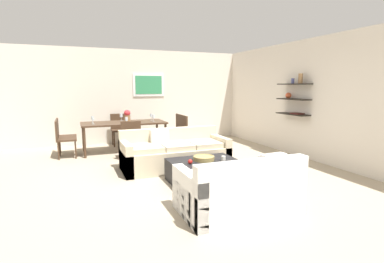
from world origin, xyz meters
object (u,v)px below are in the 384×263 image
object	(u,v)px
dining_chair_right_far	(175,128)
wine_glass_left_far	(92,118)
dining_chair_head	(119,127)
dining_chair_left_near	(62,136)
dining_chair_foot	(130,137)
wine_glass_head	(121,115)
apple_on_coffee_table	(190,162)
wine_glass_right_far	(151,116)
wine_glass_right_near	(154,117)
wine_glass_left_near	(93,119)
loveseat_white	(239,190)
dining_table	(124,125)
dining_chair_right_near	(180,130)
centerpiece_vase	(127,116)
candle_jar	(223,158)
wine_glass_foot	(126,119)
decorative_bowl	(204,158)
coffee_table	(205,172)
dining_chair_left_far	(63,134)
sofa_beige	(175,154)

from	to	relation	value
dining_chair_right_far	wine_glass_left_far	distance (m)	2.21
dining_chair_head	dining_chair_left_near	distance (m)	1.81
wine_glass_left_far	dining_chair_left_near	bearing A→B (deg)	-154.48
dining_chair_foot	wine_glass_head	distance (m)	1.35
apple_on_coffee_table	wine_glass_head	size ratio (longest dim) A/B	0.42
dining_chair_head	wine_glass_right_far	distance (m)	1.13
wine_glass_right_near	wine_glass_right_far	xyz separation A→B (m)	(-0.00, 0.24, 0.01)
wine_glass_head	wine_glass_left_near	bearing A→B (deg)	-144.33
loveseat_white	dining_chair_head	size ratio (longest dim) A/B	1.72
dining_table	dining_chair_right_near	bearing A→B (deg)	-8.47
dining_table	centerpiece_vase	size ratio (longest dim) A/B	6.71
wine_glass_left_near	candle_jar	bearing A→B (deg)	-57.31
dining_table	wine_glass_left_far	world-z (taller)	wine_glass_left_far
apple_on_coffee_table	wine_glass_foot	world-z (taller)	wine_glass_foot
loveseat_white	decorative_bowl	distance (m)	1.33
coffee_table	dining_chair_left_far	bearing A→B (deg)	125.37
candle_jar	apple_on_coffee_table	distance (m)	0.62
decorative_bowl	wine_glass_left_far	bearing A→B (deg)	117.71
sofa_beige	dining_chair_left_near	size ratio (longest dim) A/B	2.41
decorative_bowl	centerpiece_vase	distance (m)	3.17
dining_chair_foot	dining_chair_right_far	world-z (taller)	same
loveseat_white	candle_jar	world-z (taller)	loveseat_white
wine_glass_right_near	wine_glass_right_far	size ratio (longest dim) A/B	0.96
loveseat_white	dining_chair_foot	size ratio (longest dim) A/B	1.72
wine_glass_foot	centerpiece_vase	size ratio (longest dim) A/B	0.55
wine_glass_left_far	wine_glass_head	bearing A→B (deg)	21.84
dining_chair_head	wine_glass_left_far	world-z (taller)	wine_glass_left_far
dining_chair_right_near	dining_chair_head	size ratio (longest dim) A/B	1.00
loveseat_white	centerpiece_vase	xyz separation A→B (m)	(-0.71, 4.36, 0.62)
coffee_table	dining_chair_left_near	size ratio (longest dim) A/B	1.34
coffee_table	wine_glass_left_near	xyz separation A→B (m)	(-1.63, 2.94, 0.67)
dining_chair_right_far	wine_glass_right_far	size ratio (longest dim) A/B	4.89
wine_glass_right_near	dining_chair_left_near	bearing A→B (deg)	-177.47
apple_on_coffee_table	decorative_bowl	bearing A→B (deg)	25.47
dining_chair_left_near	centerpiece_vase	size ratio (longest dim) A/B	2.86
dining_table	dining_chair_foot	size ratio (longest dim) A/B	2.34
dining_chair_left_far	centerpiece_vase	size ratio (longest dim) A/B	2.86
sofa_beige	dining_chair_head	distance (m)	2.94
coffee_table	wine_glass_right_near	xyz separation A→B (m)	(-0.14, 2.94, 0.68)
apple_on_coffee_table	dining_chair_right_far	bearing A→B (deg)	75.65
wine_glass_left_near	dining_table	bearing A→B (deg)	9.00
centerpiece_vase	dining_chair_left_far	bearing A→B (deg)	173.55
apple_on_coffee_table	dining_chair_right_far	world-z (taller)	dining_chair_right_far
dining_chair_left_far	wine_glass_right_near	size ratio (longest dim) A/B	5.07
sofa_beige	dining_chair_right_near	xyz separation A→B (m)	(0.74, 1.75, 0.21)
decorative_bowl	wine_glass_head	bearing A→B (deg)	104.64
apple_on_coffee_table	wine_glass_right_far	distance (m)	3.30
dining_chair_left_near	dining_table	bearing A→B (deg)	8.47
candle_jar	dining_chair_left_near	xyz separation A→B (m)	(-2.63, 2.93, 0.09)
wine_glass_right_near	candle_jar	bearing A→B (deg)	-81.49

